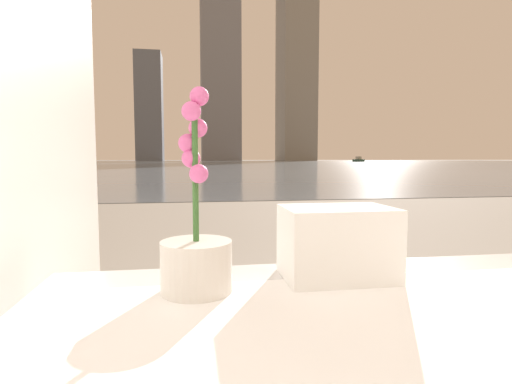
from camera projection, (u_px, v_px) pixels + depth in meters
The scene contains 9 objects.
potted_orchid at pixel (196, 248), 0.80m from camera, with size 0.14×0.14×0.41m.
towel_stack at pixel (337, 243), 0.89m from camera, with size 0.24×0.17×0.16m.
harbor_water at pixel (195, 163), 60.98m from camera, with size 180.00×110.00×0.01m.
harbor_boat_0 at pixel (358, 160), 81.38m from camera, with size 1.53×3.03×1.08m.
harbor_boat_2 at pixel (22, 158), 38.33m from camera, with size 3.39×5.80×2.06m.
skyline_tower_0 at pixel (57, 18), 107.13m from camera, with size 11.40×6.88×76.49m.
skyline_tower_1 at pixel (149, 108), 112.87m from camera, with size 7.26×8.79×30.03m.
skyline_tower_2 at pixel (220, 33), 114.22m from camera, with size 11.00×12.93×73.27m.
skyline_tower_3 at pixel (296, 28), 117.61m from camera, with size 9.67×13.54×77.98m.
Camera 1 is at (-0.52, 0.16, 0.75)m, focal length 28.00 mm.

